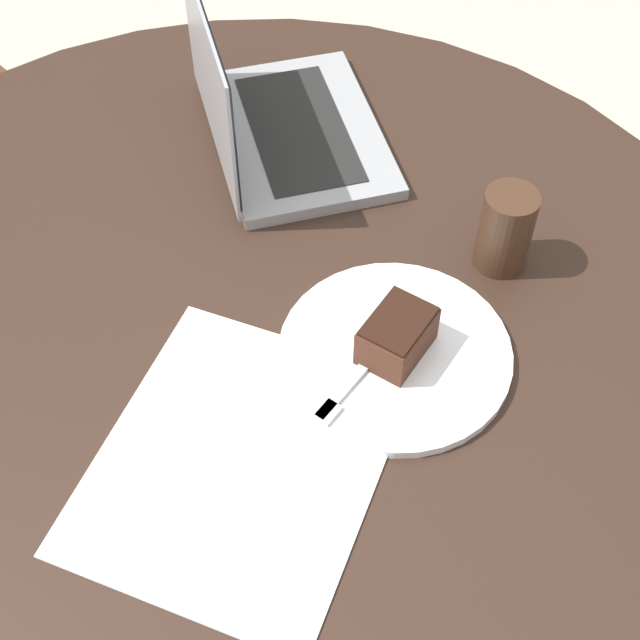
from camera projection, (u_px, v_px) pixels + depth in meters
name	position (u px, v px, depth m)	size (l,w,h in m)	color
ground_plane	(273.00, 574.00, 1.61)	(12.00, 12.00, 0.00)	#B7AD9E
dining_table	(253.00, 384.00, 1.13)	(1.25, 1.25, 0.73)	black
paper_document	(239.00, 461.00, 0.92)	(0.40, 0.36, 0.00)	white
plate	(395.00, 353.00, 1.01)	(0.26, 0.26, 0.01)	silver
cake_slice	(397.00, 335.00, 0.98)	(0.09, 0.07, 0.05)	#472619
fork	(354.00, 377.00, 0.97)	(0.17, 0.03, 0.00)	silver
coffee_glass	(506.00, 230.00, 1.06)	(0.06, 0.06, 0.11)	#3D2619
laptop	(276.00, 120.00, 1.21)	(0.37, 0.39, 0.22)	gray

